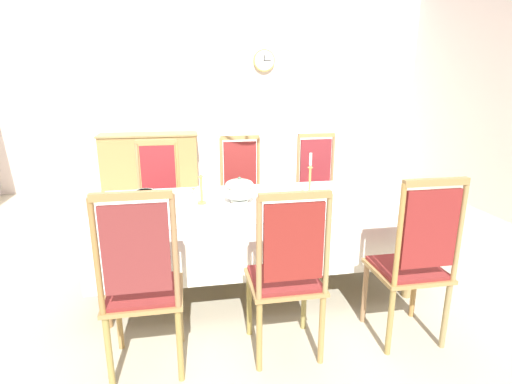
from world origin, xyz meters
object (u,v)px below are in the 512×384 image
chair_south_c (414,260)px  chair_north_a (159,195)px  bowl_near_right (205,188)px  chair_north_b (242,190)px  chair_south_a (142,283)px  mounted_clock (264,60)px  spoon_primary (132,194)px  spoon_secondary (193,189)px  candlestick_east (310,180)px  dining_table (257,210)px  bowl_near_left (145,192)px  chair_south_b (287,272)px  soup_tureen (239,190)px  sideboard (150,163)px  chair_north_c (318,187)px  candlestick_west (201,187)px

chair_south_c → chair_north_a: bearing=131.9°
bowl_near_right → chair_north_b: bearing=52.0°
chair_south_a → mounted_clock: size_ratio=3.42×
spoon_primary → spoon_secondary: bearing=17.9°
candlestick_east → chair_north_a: bearing=143.8°
dining_table → candlestick_east: candlestick_east is taller
chair_south_a → bowl_near_left: chair_south_a is taller
chair_north_a → chair_south_b: bearing=114.4°
soup_tureen → spoon_secondary: size_ratio=1.39×
bowl_near_right → sideboard: 2.82m
dining_table → chair_south_b: (0.01, -0.92, -0.10)m
chair_south_c → spoon_secondary: bearing=134.4°
chair_north_c → candlestick_east: bearing=66.5°
chair_south_b → soup_tureen: bearing=99.5°
chair_north_b → candlestick_west: (-0.45, -0.92, 0.30)m
candlestick_west → candlestick_east: bearing=-0.0°
chair_south_b → chair_north_b: bearing=90.0°
bowl_near_left → soup_tureen: bearing=-24.4°
sideboard → mounted_clock: bearing=-172.3°
bowl_near_right → spoon_primary: size_ratio=0.84×
sideboard → dining_table: bearing=108.8°
spoon_primary → sideboard: 2.77m
chair_south_a → bowl_near_right: (0.43, 1.33, 0.17)m
spoon_primary → spoon_secondary: size_ratio=0.99×
candlestick_west → bowl_near_right: bearing=83.0°
chair_north_a → chair_south_b: size_ratio=1.01×
chair_south_a → mounted_clock: bearing=70.1°
dining_table → chair_south_c: chair_south_c is taller
candlestick_west → sideboard: bearing=101.4°
chair_south_b → chair_south_c: 0.82m
soup_tureen → mounted_clock: size_ratio=0.74×
chair_south_b → sideboard: size_ratio=0.76×
candlestick_west → bowl_near_right: candlestick_west is taller
chair_south_b → bowl_near_right: 1.40m
chair_south_c → soup_tureen: chair_south_c is taller
chair_north_a → candlestick_west: 1.04m
chair_north_b → bowl_near_right: bearing=52.0°
chair_south_a → bowl_near_right: bearing=72.0°
chair_south_c → spoon_primary: 2.26m
chair_north_a → bowl_near_left: bearing=82.5°
chair_south_a → soup_tureen: bearing=53.6°
soup_tureen → candlestick_east: bearing=-0.0°
chair_north_b → chair_north_c: 0.82m
chair_north_c → bowl_near_left: bearing=18.5°
bowl_near_right → spoon_secondary: (-0.10, 0.03, -0.01)m
chair_south_a → soup_tureen: (0.68, 0.92, 0.26)m
spoon_primary → bowl_near_right: bearing=14.3°
chair_north_c → spoon_primary: size_ratio=6.38×
chair_south_a → mounted_clock: 4.77m
soup_tureen → candlestick_west: (-0.30, 0.00, 0.04)m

